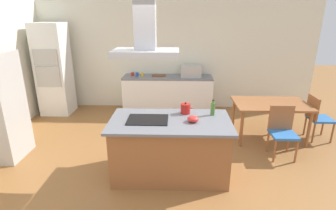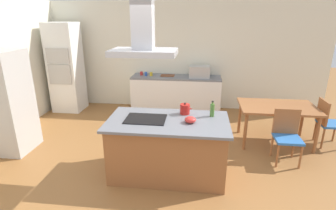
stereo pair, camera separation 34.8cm
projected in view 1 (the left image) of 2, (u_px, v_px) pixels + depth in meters
ground at (172, 133)px, 5.64m from camera, size 16.00×16.00×0.00m
wall_back at (173, 56)px, 6.85m from camera, size 7.20×0.10×2.70m
kitchen_island at (170, 147)px, 4.07m from camera, size 1.80×1.00×0.90m
cooktop at (148, 120)px, 3.93m from camera, size 0.60×0.44×0.01m
tea_kettle at (186, 109)px, 4.17m from camera, size 0.20×0.15×0.18m
olive_oil_bottle at (213, 109)px, 4.10m from camera, size 0.07×0.07×0.25m
mixing_bowl at (193, 119)px, 3.85m from camera, size 0.17×0.17×0.09m
back_counter at (168, 94)px, 6.80m from camera, size 2.23×0.62×0.90m
countertop_microwave at (191, 71)px, 6.59m from camera, size 0.50×0.38×0.28m
coffee_mug_red at (132, 74)px, 6.71m from camera, size 0.08×0.08×0.09m
coffee_mug_blue at (137, 74)px, 6.67m from camera, size 0.08×0.08×0.09m
coffee_mug_yellow at (142, 74)px, 6.66m from camera, size 0.08×0.08×0.09m
cutting_board at (159, 76)px, 6.70m from camera, size 0.34×0.24×0.02m
wall_oven_stack at (54, 70)px, 6.45m from camera, size 0.70×0.66×2.20m
dining_table at (271, 107)px, 5.18m from camera, size 1.40×0.90×0.75m
chair_at_right_end at (317, 115)px, 5.21m from camera, size 0.42×0.42×0.89m
chair_facing_island at (282, 128)px, 4.61m from camera, size 0.42×0.42×0.89m
range_hood at (146, 37)px, 3.54m from camera, size 0.90×0.55×0.78m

